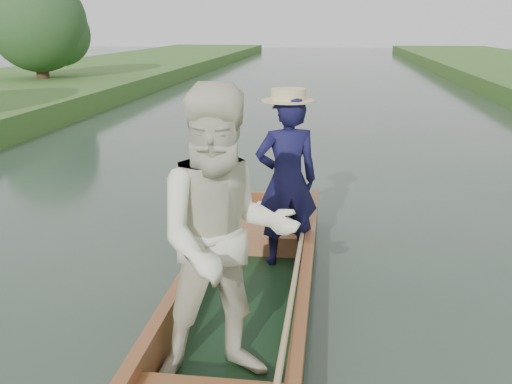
# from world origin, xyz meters

# --- Properties ---
(ground) EXTENTS (120.00, 120.00, 0.00)m
(ground) POSITION_xyz_m (0.00, 0.00, 0.00)
(ground) COLOR #283D30
(ground) RESTS_ON ground
(trees_far) EXTENTS (22.96, 15.16, 4.65)m
(trees_far) POSITION_xyz_m (1.35, 8.48, 2.51)
(trees_far) COLOR #47331E
(trees_far) RESTS_ON ground
(punt) EXTENTS (1.22, 5.00, 2.14)m
(punt) POSITION_xyz_m (0.05, -0.29, 0.78)
(punt) COLOR black
(punt) RESTS_ON ground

